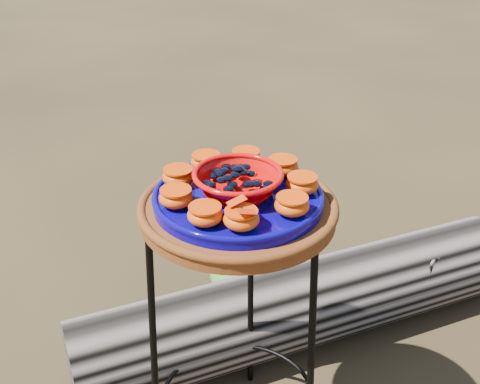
# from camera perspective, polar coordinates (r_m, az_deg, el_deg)

# --- Properties ---
(plant_stand) EXTENTS (0.44, 0.44, 0.70)m
(plant_stand) POSITION_cam_1_polar(r_m,az_deg,el_deg) (1.50, -0.17, -13.97)
(plant_stand) COLOR black
(plant_stand) RESTS_ON ground
(terracotta_saucer) EXTENTS (0.42, 0.42, 0.03)m
(terracotta_saucer) POSITION_cam_1_polar(r_m,az_deg,el_deg) (1.28, -0.19, -1.76)
(terracotta_saucer) COLOR #602E13
(terracotta_saucer) RESTS_ON plant_stand
(cobalt_plate) EXTENTS (0.36, 0.36, 0.02)m
(cobalt_plate) POSITION_cam_1_polar(r_m,az_deg,el_deg) (1.26, -0.19, -0.64)
(cobalt_plate) COLOR #020047
(cobalt_plate) RESTS_ON terracotta_saucer
(red_bowl) EXTENTS (0.18, 0.18, 0.05)m
(red_bowl) POSITION_cam_1_polar(r_m,az_deg,el_deg) (1.24, -0.20, 0.83)
(red_bowl) COLOR #C40805
(red_bowl) RESTS_ON cobalt_plate
(glass_gems) EXTENTS (0.14, 0.14, 0.02)m
(glass_gems) POSITION_cam_1_polar(r_m,az_deg,el_deg) (1.23, -0.20, 2.35)
(glass_gems) COLOR black
(glass_gems) RESTS_ON red_bowl
(orange_half_0) EXTENTS (0.07, 0.07, 0.04)m
(orange_half_0) POSITION_cam_1_polar(r_m,az_deg,el_deg) (1.13, 0.12, -2.59)
(orange_half_0) COLOR red
(orange_half_0) RESTS_ON cobalt_plate
(orange_half_1) EXTENTS (0.07, 0.07, 0.04)m
(orange_half_1) POSITION_cam_1_polar(r_m,az_deg,el_deg) (1.18, 4.94, -1.27)
(orange_half_1) COLOR red
(orange_half_1) RESTS_ON cobalt_plate
(orange_half_2) EXTENTS (0.07, 0.07, 0.04)m
(orange_half_2) POSITION_cam_1_polar(r_m,az_deg,el_deg) (1.26, 5.90, 0.72)
(orange_half_2) COLOR red
(orange_half_2) RESTS_ON cobalt_plate
(orange_half_3) EXTENTS (0.07, 0.07, 0.04)m
(orange_half_3) POSITION_cam_1_polar(r_m,az_deg,el_deg) (1.33, 4.08, 2.43)
(orange_half_3) COLOR red
(orange_half_3) RESTS_ON cobalt_plate
(orange_half_4) EXTENTS (0.07, 0.07, 0.04)m
(orange_half_4) POSITION_cam_1_polar(r_m,az_deg,el_deg) (1.37, 0.57, 3.22)
(orange_half_4) COLOR red
(orange_half_4) RESTS_ON cobalt_plate
(orange_half_5) EXTENTS (0.07, 0.07, 0.04)m
(orange_half_5) POSITION_cam_1_polar(r_m,az_deg,el_deg) (1.35, -3.22, 2.86)
(orange_half_5) COLOR red
(orange_half_5) RESTS_ON cobalt_plate
(orange_half_6) EXTENTS (0.07, 0.07, 0.04)m
(orange_half_6) POSITION_cam_1_polar(r_m,az_deg,el_deg) (1.29, -5.86, 1.45)
(orange_half_6) COLOR red
(orange_half_6) RESTS_ON cobalt_plate
(orange_half_7) EXTENTS (0.07, 0.07, 0.04)m
(orange_half_7) POSITION_cam_1_polar(r_m,az_deg,el_deg) (1.21, -6.08, -0.54)
(orange_half_7) COLOR red
(orange_half_7) RESTS_ON cobalt_plate
(orange_half_8) EXTENTS (0.07, 0.07, 0.04)m
(orange_half_8) POSITION_cam_1_polar(r_m,az_deg,el_deg) (1.15, -3.32, -2.19)
(orange_half_8) COLOR red
(orange_half_8) RESTS_ON cobalt_plate
(butterfly) EXTENTS (0.09, 0.08, 0.01)m
(butterfly) POSITION_cam_1_polar(r_m,az_deg,el_deg) (1.12, 0.13, -1.45)
(butterfly) COLOR red
(butterfly) RESTS_ON orange_half_0
(driftwood_log) EXTENTS (1.43, 1.09, 0.27)m
(driftwood_log) POSITION_cam_1_polar(r_m,az_deg,el_deg) (1.95, 5.91, -10.51)
(driftwood_log) COLOR black
(driftwood_log) RESTS_ON ground
(foliage_left) EXTENTS (0.23, 0.23, 0.11)m
(foliage_left) POSITION_cam_1_polar(r_m,az_deg,el_deg) (1.95, -11.36, -14.02)
(foliage_left) COLOR #376E25
(foliage_left) RESTS_ON ground
(foliage_back) EXTENTS (0.29, 0.29, 0.15)m
(foliage_back) POSITION_cam_1_polar(r_m,az_deg,el_deg) (2.18, 0.97, -7.58)
(foliage_back) COLOR #376E25
(foliage_back) RESTS_ON ground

